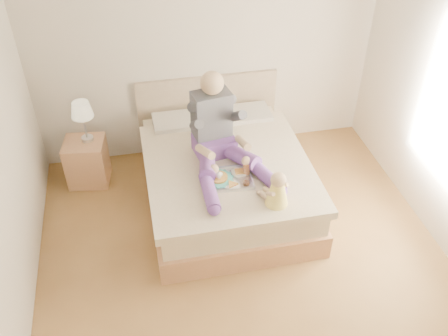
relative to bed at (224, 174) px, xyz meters
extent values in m
cube|color=brown|center=(0.00, -1.08, -0.32)|extent=(4.00, 4.20, 0.01)
cube|color=beige|center=(0.00, 1.02, 1.03)|extent=(4.00, 0.02, 2.70)
cube|color=#A5734D|center=(0.00, -0.07, -0.18)|extent=(1.68, 2.13, 0.28)
cube|color=beige|center=(0.00, -0.07, 0.08)|extent=(1.60, 2.05, 0.24)
cube|color=beige|center=(0.00, -0.22, 0.25)|extent=(1.70, 1.80, 0.09)
cube|color=beige|center=(-0.38, 0.68, 0.27)|extent=(0.62, 0.40, 0.14)
cube|color=beige|center=(0.38, 0.68, 0.27)|extent=(0.62, 0.40, 0.14)
cube|color=gray|center=(0.00, 1.01, 0.18)|extent=(1.70, 0.08, 1.00)
cube|color=#A5734D|center=(-1.49, 0.59, -0.04)|extent=(0.50, 0.46, 0.55)
cylinder|color=silver|center=(-1.44, 0.63, 0.25)|extent=(0.13, 0.13, 0.04)
cylinder|color=silver|center=(-1.44, 0.63, 0.41)|extent=(0.03, 0.03, 0.27)
cone|color=beige|center=(-1.44, 0.63, 0.63)|extent=(0.24, 0.24, 0.17)
cube|color=#58337F|center=(-0.10, 0.04, 0.39)|extent=(0.46, 0.39, 0.19)
cube|color=#36363E|center=(-0.11, 0.10, 0.72)|extent=(0.42, 0.30, 0.51)
sphere|color=tan|center=(-0.10, 0.07, 1.11)|extent=(0.24, 0.24, 0.24)
cylinder|color=#58337F|center=(-0.22, -0.25, 0.38)|extent=(0.26, 0.57, 0.23)
cylinder|color=#58337F|center=(-0.28, -0.67, 0.36)|extent=(0.13, 0.49, 0.13)
sphere|color=#58337F|center=(-0.28, -0.91, 0.35)|extent=(0.12, 0.12, 0.12)
cylinder|color=#36363E|center=(-0.30, -0.08, 0.74)|extent=(0.12, 0.32, 0.26)
cylinder|color=tan|center=(-0.25, -0.28, 0.55)|extent=(0.17, 0.34, 0.17)
sphere|color=tan|center=(-0.19, -0.43, 0.44)|extent=(0.09, 0.09, 0.09)
cylinder|color=#58337F|center=(0.11, -0.19, 0.38)|extent=(0.41, 0.56, 0.23)
cylinder|color=#58337F|center=(0.31, -0.56, 0.36)|extent=(0.29, 0.51, 0.13)
sphere|color=#58337F|center=(0.39, -0.79, 0.35)|extent=(0.12, 0.12, 0.12)
cylinder|color=#36363E|center=(0.13, -0.01, 0.74)|extent=(0.18, 0.33, 0.26)
cylinder|color=tan|center=(0.15, -0.21, 0.55)|extent=(0.10, 0.33, 0.17)
sphere|color=tan|center=(0.15, -0.38, 0.44)|extent=(0.09, 0.09, 0.09)
cube|color=silver|center=(-0.05, -0.45, 0.30)|extent=(0.50, 0.41, 0.01)
cylinder|color=#3FB7AE|center=(-0.15, -0.44, 0.31)|extent=(0.28, 0.28, 0.02)
cylinder|color=#BD8C3F|center=(-0.15, -0.44, 0.33)|extent=(0.19, 0.19, 0.02)
cylinder|color=white|center=(-0.20, -0.30, 0.35)|extent=(0.08, 0.08, 0.10)
torus|color=white|center=(-0.15, -0.31, 0.36)|extent=(0.02, 0.07, 0.06)
cylinder|color=#947248|center=(-0.20, -0.30, 0.40)|extent=(0.08, 0.08, 0.01)
cylinder|color=white|center=(0.08, -0.38, 0.31)|extent=(0.16, 0.16, 0.01)
cube|color=#BD8C3F|center=(0.08, -0.38, 0.33)|extent=(0.09, 0.08, 0.02)
cylinder|color=white|center=(-0.04, -0.56, 0.31)|extent=(0.16, 0.16, 0.01)
ellipsoid|color=red|center=(-0.02, -0.57, 0.33)|extent=(0.04, 0.03, 0.01)
cylinder|color=white|center=(0.15, -0.40, 0.37)|extent=(0.07, 0.07, 0.13)
cylinder|color=orange|center=(0.15, -0.40, 0.37)|extent=(0.07, 0.07, 0.12)
cylinder|color=white|center=(0.10, -0.57, 0.33)|extent=(0.07, 0.07, 0.04)
cylinder|color=#461F0A|center=(0.10, -0.57, 0.33)|extent=(0.06, 0.06, 0.03)
cone|color=#F3DD4C|center=(0.32, -0.88, 0.41)|extent=(0.22, 0.22, 0.23)
sphere|color=tan|center=(0.32, -0.88, 0.58)|extent=(0.14, 0.14, 0.14)
cylinder|color=tan|center=(0.23, -0.81, 0.33)|extent=(0.11, 0.17, 0.06)
sphere|color=tan|center=(0.18, -0.74, 0.33)|extent=(0.05, 0.05, 0.05)
cylinder|color=tan|center=(0.24, -0.92, 0.46)|extent=(0.07, 0.13, 0.10)
cylinder|color=tan|center=(0.30, -0.76, 0.33)|extent=(0.14, 0.16, 0.06)
sphere|color=tan|center=(0.26, -0.69, 0.33)|extent=(0.05, 0.05, 0.05)
cylinder|color=tan|center=(0.39, -0.83, 0.46)|extent=(0.11, 0.11, 0.10)
camera|label=1|loc=(-0.87, -4.17, 3.49)|focal=40.00mm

